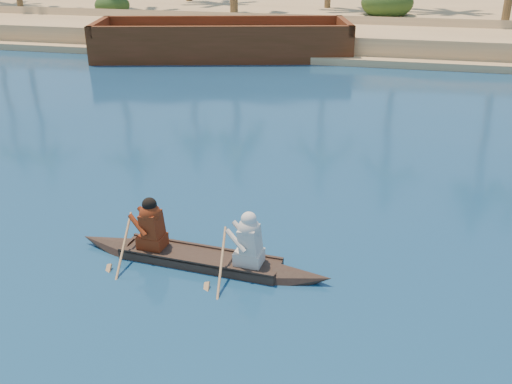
% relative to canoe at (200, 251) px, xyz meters
% --- Properties ---
extents(sandy_embankment, '(150.00, 51.00, 1.50)m').
position_rel_canoe_xyz_m(sandy_embankment, '(-4.37, 45.13, 0.24)').
color(sandy_embankment, '#DAB57B').
rests_on(sandy_embankment, ground).
extents(shrub_cluster, '(100.00, 6.00, 2.40)m').
position_rel_canoe_xyz_m(shrub_cluster, '(-4.37, 29.75, 0.91)').
color(shrub_cluster, '#233914').
rests_on(shrub_cluster, ground).
extents(canoe, '(5.43, 1.14, 1.48)m').
position_rel_canoe_xyz_m(canoe, '(0.00, 0.00, 0.00)').
color(canoe, '#36281D').
rests_on(canoe, ground).
extents(barge_mid, '(14.45, 7.91, 2.29)m').
position_rel_canoe_xyz_m(barge_mid, '(-5.85, 21.29, 0.52)').
color(barge_mid, maroon).
rests_on(barge_mid, ground).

